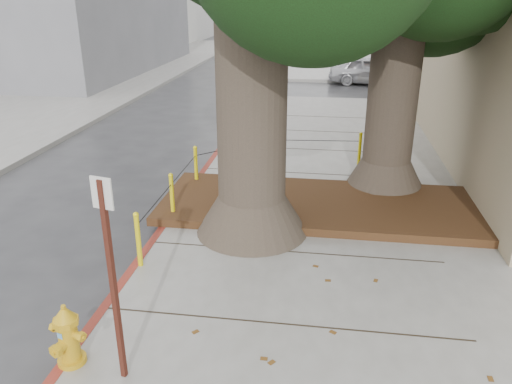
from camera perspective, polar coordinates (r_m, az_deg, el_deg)
ground at (r=7.05m, az=-1.39°, el=-15.43°), size 140.00×140.00×0.00m
sidewalk_far at (r=36.11m, az=16.79°, el=14.42°), size 16.00×20.00×0.15m
curb_red at (r=9.52m, az=-10.83°, el=-4.64°), size 0.14×26.00×0.16m
planter_bed at (r=10.25m, az=7.23°, el=-1.48°), size 6.40×2.60×0.16m
bollard_ring at (r=10.69m, az=-2.10°, el=2.19°), size 3.79×5.39×0.95m
fire_hydrant at (r=6.46m, az=-20.72°, el=-15.08°), size 0.43×0.42×0.80m
signpost at (r=5.54m, az=-16.17°, el=-8.72°), size 0.24×0.07×2.45m
car_silver at (r=25.73m, az=12.89°, el=13.41°), size 4.02×1.74×1.35m
car_red at (r=24.75m, az=24.57°, el=11.69°), size 4.10×1.45×1.35m
car_dark at (r=26.95m, az=-22.77°, el=12.66°), size 2.48×4.85×1.35m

